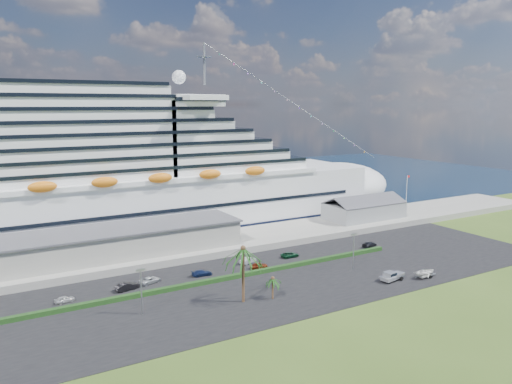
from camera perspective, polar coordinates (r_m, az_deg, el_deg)
ground at (r=96.84m, az=5.03°, el=-12.10°), size 420.00×420.00×0.00m
asphalt_lot at (r=105.38m, az=1.54°, el=-10.16°), size 140.00×38.00×0.12m
wharf at (r=129.50m, az=-5.23°, el=-5.94°), size 240.00×20.00×1.80m
water at (r=212.86m, az=-15.48°, el=-0.22°), size 420.00×160.00×0.02m
cruise_ship at (r=141.90m, az=-17.39°, el=1.56°), size 191.00×38.00×54.00m
terminal_building at (r=120.51m, az=-16.15°, el=-5.49°), size 61.00×15.00×6.30m
port_shed at (r=156.98m, az=12.24°, el=-1.99°), size 24.00×12.31×7.37m
flagpole at (r=168.78m, az=16.84°, el=-0.03°), size 1.08×0.16×12.00m
hedge at (r=105.68m, az=-3.65°, el=-9.82°), size 88.00×1.10×0.90m
lamp_post_left at (r=90.16m, az=-12.99°, el=-10.39°), size 1.60×0.35×8.27m
lamp_post_right at (r=112.84m, az=11.10°, el=-6.15°), size 1.60×0.35×8.27m
palm_tall at (r=91.96m, az=-1.48°, el=-7.18°), size 8.82×8.82×11.13m
palm_short at (r=95.13m, az=1.93°, el=-10.11°), size 3.53×3.53×4.56m
parked_car_0 at (r=100.91m, az=-21.02°, el=-11.37°), size 3.78×1.99×1.22m
parked_car_1 at (r=103.39m, az=-14.56°, el=-10.40°), size 4.88×2.51×1.53m
parked_car_2 at (r=106.17m, az=-12.04°, el=-9.82°), size 5.12×3.50×1.30m
parked_car_3 at (r=108.79m, az=-6.22°, el=-9.17°), size 4.49×2.09×1.27m
parked_car_4 at (r=112.77m, az=0.33°, el=-8.39°), size 4.12×1.93×1.36m
parked_car_5 at (r=116.14m, az=-0.93°, el=-7.81°), size 4.67×3.12×1.45m
parked_car_6 at (r=120.89m, az=3.90°, el=-7.17°), size 4.54×2.24×1.24m
parked_car_7 at (r=132.48m, az=12.83°, el=-5.84°), size 4.84×2.67×1.33m
pickup_truck at (r=108.84m, az=15.28°, el=-9.21°), size 5.95×2.97×2.00m
boat_trailer at (r=112.87m, az=18.86°, el=-8.69°), size 6.03×4.17×1.70m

